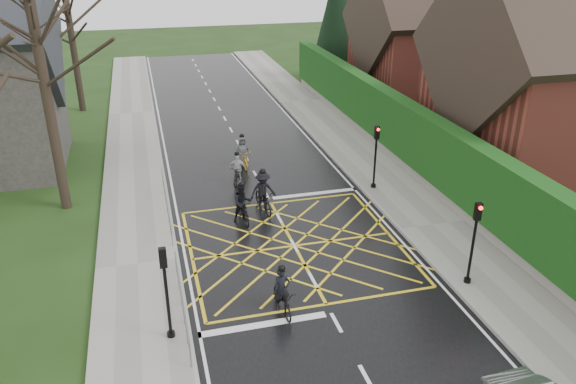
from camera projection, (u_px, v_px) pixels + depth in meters
name	position (u px, v px, depth m)	size (l,w,h in m)	color
ground	(294.00, 246.00, 22.14)	(120.00, 120.00, 0.00)	black
road	(294.00, 246.00, 22.14)	(9.00, 80.00, 0.01)	black
sidewalk_right	(432.00, 226.00, 23.51)	(3.00, 80.00, 0.15)	gray
sidewalk_left	(138.00, 265.00, 20.71)	(3.00, 80.00, 0.15)	gray
stone_wall	(407.00, 164.00, 29.07)	(0.50, 38.00, 0.70)	slate
hedge	(411.00, 132.00, 28.34)	(0.90, 38.00, 2.80)	#123E10
house_near	(566.00, 81.00, 27.12)	(11.80, 9.80, 11.30)	maroon
house_far	(428.00, 41.00, 39.58)	(9.80, 8.80, 10.30)	maroon
conifer	(337.00, 19.00, 45.41)	(4.60, 4.60, 10.00)	black
tree_near	(34.00, 26.00, 22.02)	(9.24, 9.24, 11.44)	black
tree_far	(66.00, 3.00, 36.31)	(8.40, 8.40, 10.40)	black
railing_south	(182.00, 298.00, 17.66)	(0.05, 5.04, 1.03)	slate
railing_north	(166.00, 199.00, 24.24)	(0.05, 6.04, 1.03)	slate
traffic_light_ne	(375.00, 158.00, 26.32)	(0.24, 0.31, 3.21)	black
traffic_light_se	(473.00, 244.00, 18.94)	(0.24, 0.31, 3.21)	black
traffic_light_sw	(167.00, 294.00, 16.31)	(0.24, 0.31, 3.21)	black
cyclist_rear	(282.00, 296.00, 18.11)	(0.72, 1.77, 1.69)	black
cyclist_back	(243.00, 206.00, 23.80)	(0.87, 1.86, 1.83)	black
cyclist_mid	(263.00, 195.00, 24.73)	(1.24, 2.10, 1.98)	black
cyclist_front	(238.00, 172.00, 27.50)	(1.10, 1.68, 1.65)	black
cyclist_lead	(243.00, 155.00, 29.52)	(0.85, 1.90, 1.80)	gold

